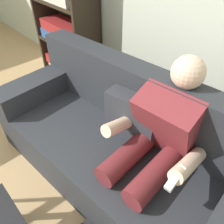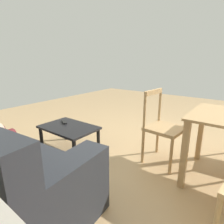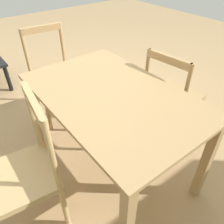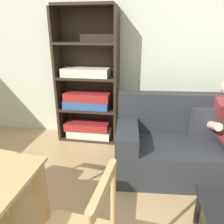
% 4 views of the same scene
% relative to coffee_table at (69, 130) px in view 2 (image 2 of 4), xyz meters
% --- Properties ---
extents(ground_plane, '(9.01, 9.01, 0.00)m').
position_rel_coffee_table_xyz_m(ground_plane, '(-1.21, -0.85, -0.32)').
color(ground_plane, tan).
extents(coffee_table, '(0.80, 0.54, 0.37)m').
position_rel_coffee_table_xyz_m(coffee_table, '(0.00, 0.00, 0.00)').
color(coffee_table, black).
rests_on(coffee_table, ground_plane).
extents(tv_remote, '(0.17, 0.12, 0.02)m').
position_rel_coffee_table_xyz_m(tv_remote, '(0.18, -0.07, 0.07)').
color(tv_remote, black).
rests_on(tv_remote, coffee_table).
extents(dining_chair_facing_couch, '(0.46, 0.46, 0.93)m').
position_rel_coffee_table_xyz_m(dining_chair_facing_couch, '(-1.19, -0.52, 0.15)').
color(dining_chair_facing_couch, tan).
rests_on(dining_chair_facing_couch, ground_plane).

